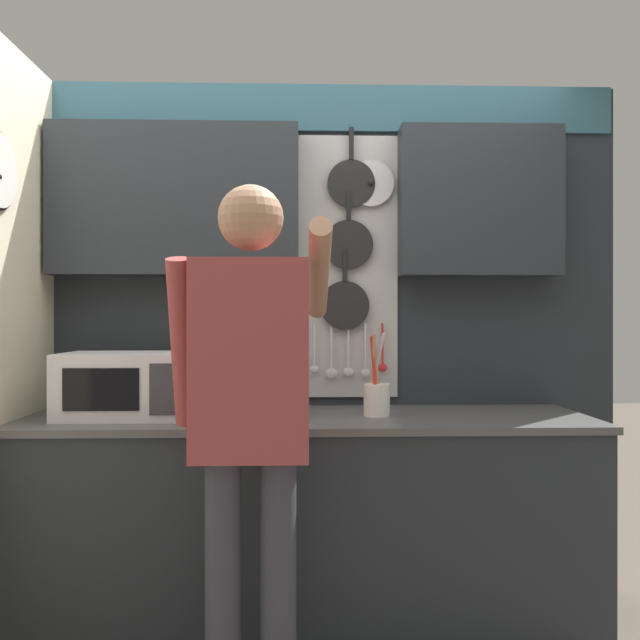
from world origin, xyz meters
TOP-DOWN VIEW (x-y plane):
  - ground_plane at (0.00, 0.00)m, footprint 14.00×14.00m
  - base_cabinet_counter at (0.00, -0.00)m, footprint 2.37×0.66m
  - back_wall_unit at (-0.02, 0.29)m, footprint 2.94×0.20m
  - microwave at (-0.75, -0.02)m, footprint 0.54×0.35m
  - knife_block at (-0.10, -0.02)m, footprint 0.11×0.15m
  - utensil_crock at (0.29, -0.02)m, footprint 0.11×0.11m
  - person at (-0.19, -0.57)m, footprint 0.54×0.64m

SIDE VIEW (x-z plane):
  - ground_plane at x=0.00m, z-range 0.00..0.00m
  - base_cabinet_counter at x=0.00m, z-range 0.00..0.91m
  - utensil_crock at x=0.29m, z-range 0.82..1.17m
  - knife_block at x=-0.10m, z-range 0.88..1.15m
  - microwave at x=-0.75m, z-range 0.92..1.18m
  - person at x=-0.19m, z-range 0.18..1.94m
  - back_wall_unit at x=-0.02m, z-range 0.30..2.73m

